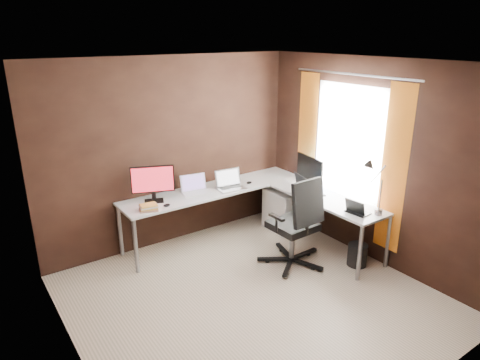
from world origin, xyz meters
The scene contains 15 objects.
room centered at (0.34, 0.07, 1.28)m, with size 3.60×3.60×2.50m.
desk centered at (0.84, 1.04, 0.68)m, with size 2.65×2.25×0.73m.
drawer_pedestal centered at (1.43, 1.15, 0.30)m, with size 0.42×0.50×0.60m, color silver.
monitor_left centered at (-0.40, 1.56, 0.99)m, with size 0.51×0.25×0.47m.
monitor_right centered at (1.52, 0.76, 0.99)m, with size 0.16×0.56×0.46m.
laptop_white centered at (0.18, 1.53, 0.78)m, with size 0.39×0.31×0.23m.
laptop_silver centered at (0.66, 1.41, 0.78)m, with size 0.41×0.31×0.25m.
laptop_black_big centered at (1.39, 0.65, 0.79)m, with size 0.36×0.44×0.26m.
laptop_black_small centered at (1.40, -0.18, 0.77)m, with size 0.21×0.28×0.18m.
book_stack centered at (-0.58, 1.33, 0.76)m, with size 0.27×0.24×0.07m.
mouse_left centered at (-0.35, 1.30, 0.75)m, with size 0.09×0.06×0.04m, color black.
mouse_corner centered at (0.97, 1.39, 0.75)m, with size 0.09×0.05×0.03m, color black.
desk_lamp centered at (1.52, -0.28, 1.14)m, with size 0.20×0.24×0.66m.
office_chair centered at (0.88, 0.30, 0.34)m, with size 0.65×0.65×1.16m.
wastebasket centered at (1.50, -0.18, 0.14)m, with size 0.24×0.24×0.28m, color black.
Camera 1 is at (-2.41, -3.19, 2.76)m, focal length 32.00 mm.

